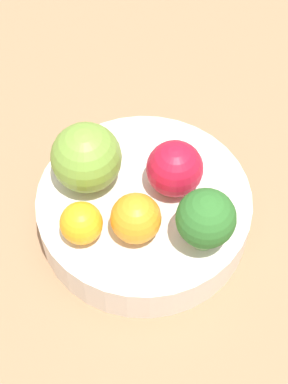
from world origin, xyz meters
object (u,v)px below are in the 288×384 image
(bowl, at_px, (144,211))
(orange_back, at_px, (136,218))
(broccoli, at_px, (206,219))
(apple_green, at_px, (86,158))
(orange_front, at_px, (81,223))
(apple_red, at_px, (175,169))

(bowl, bearing_deg, orange_back, 76.02)
(broccoli, height_order, apple_green, apple_green)
(orange_back, bearing_deg, apple_green, -55.16)
(orange_front, bearing_deg, bowl, -147.39)
(bowl, xyz_separation_m, broccoli, (-0.05, 0.05, 0.06))
(broccoli, xyz_separation_m, apple_green, (0.10, -0.07, -0.00))
(broccoli, height_order, apple_red, broccoli)
(apple_red, relative_size, apple_green, 0.81)
(bowl, relative_size, broccoli, 3.20)
(broccoli, distance_m, orange_back, 0.06)
(bowl, relative_size, orange_back, 4.47)
(apple_green, xyz_separation_m, orange_back, (-0.04, 0.06, -0.01))
(broccoli, distance_m, apple_green, 0.12)
(orange_front, bearing_deg, orange_back, -179.52)
(orange_back, bearing_deg, bowl, -103.98)
(bowl, distance_m, orange_back, 0.06)
(bowl, distance_m, orange_front, 0.08)
(bowl, height_order, broccoli, broccoli)
(apple_green, xyz_separation_m, orange_front, (0.01, 0.06, -0.01))
(apple_red, relative_size, orange_front, 1.37)
(orange_back, bearing_deg, orange_front, 0.48)
(orange_front, relative_size, orange_back, 0.85)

